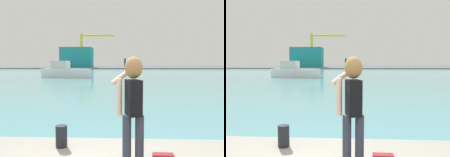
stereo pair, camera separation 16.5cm
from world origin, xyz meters
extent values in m
plane|color=#334751|center=(0.00, 50.00, 0.00)|extent=(220.00, 220.00, 0.00)
cube|color=#599EA8|center=(0.00, 52.00, 0.01)|extent=(140.00, 100.00, 0.02)
cube|color=gray|center=(0.00, 92.00, 0.24)|extent=(140.00, 20.00, 0.48)
cylinder|color=#2D3342|center=(0.19, 0.62, 0.95)|extent=(0.14, 0.14, 0.82)
cylinder|color=#2D3342|center=(0.39, 0.62, 0.95)|extent=(0.14, 0.14, 0.82)
cube|color=black|center=(0.29, 0.62, 1.64)|extent=(0.28, 0.38, 0.56)
sphere|color=#E0B293|center=(0.29, 0.62, 2.10)|extent=(0.22, 0.22, 0.22)
ellipsoid|color=olive|center=(0.29, 0.60, 2.11)|extent=(0.28, 0.26, 0.34)
cylinder|color=#E0B293|center=(0.07, 0.62, 1.65)|extent=(0.09, 0.09, 0.58)
cylinder|color=#E0B293|center=(0.19, 0.82, 2.02)|extent=(0.53, 0.21, 0.40)
cube|color=black|center=(0.16, 0.94, 2.19)|extent=(0.03, 0.07, 0.14)
cylinder|color=black|center=(-1.07, 1.42, 0.76)|extent=(0.22, 0.22, 0.42)
cube|color=white|center=(-8.26, 31.66, 0.67)|extent=(7.49, 3.71, 1.31)
cube|color=silver|center=(-9.13, 31.90, 1.91)|extent=(2.82, 2.02, 1.16)
cube|color=teal|center=(-17.48, 88.34, 4.27)|extent=(11.76, 8.48, 7.58)
cylinder|color=yellow|center=(-15.64, 87.94, 6.98)|extent=(1.00, 1.00, 12.99)
cylinder|color=yellow|center=(-9.31, 88.51, 12.67)|extent=(12.73, 1.84, 0.70)
camera|label=1|loc=(0.12, -3.10, 2.19)|focal=38.25mm
camera|label=2|loc=(0.29, -3.09, 2.19)|focal=38.25mm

